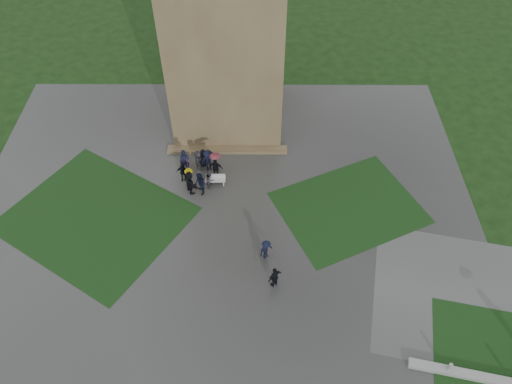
{
  "coord_description": "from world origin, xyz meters",
  "views": [
    {
      "loc": [
        2.29,
        -16.96,
        25.76
      ],
      "look_at": [
        2.18,
        5.33,
        1.2
      ],
      "focal_mm": 35.0,
      "sensor_mm": 36.0,
      "label": 1
    }
  ],
  "objects_px": {
    "tower": "(225,10)",
    "pedestrian_mid": "(266,250)",
    "bench": "(215,179)",
    "pedestrian_near": "(275,277)"
  },
  "relations": [
    {
      "from": "bench",
      "to": "pedestrian_mid",
      "type": "xyz_separation_m",
      "value": [
        3.5,
        -6.25,
        0.34
      ]
    },
    {
      "from": "tower",
      "to": "pedestrian_mid",
      "type": "bearing_deg",
      "value": -78.64
    },
    {
      "from": "pedestrian_mid",
      "to": "pedestrian_near",
      "type": "bearing_deg",
      "value": -117.84
    },
    {
      "from": "pedestrian_mid",
      "to": "pedestrian_near",
      "type": "xyz_separation_m",
      "value": [
        0.49,
        -2.02,
        0.07
      ]
    },
    {
      "from": "tower",
      "to": "bench",
      "type": "bearing_deg",
      "value": -94.96
    },
    {
      "from": "tower",
      "to": "bench",
      "type": "distance_m",
      "value": 11.6
    },
    {
      "from": "bench",
      "to": "pedestrian_mid",
      "type": "bearing_deg",
      "value": -61.33
    },
    {
      "from": "pedestrian_near",
      "to": "tower",
      "type": "bearing_deg",
      "value": -117.15
    },
    {
      "from": "bench",
      "to": "pedestrian_near",
      "type": "distance_m",
      "value": 9.2
    },
    {
      "from": "tower",
      "to": "pedestrian_mid",
      "type": "relative_size",
      "value": 11.92
    }
  ]
}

